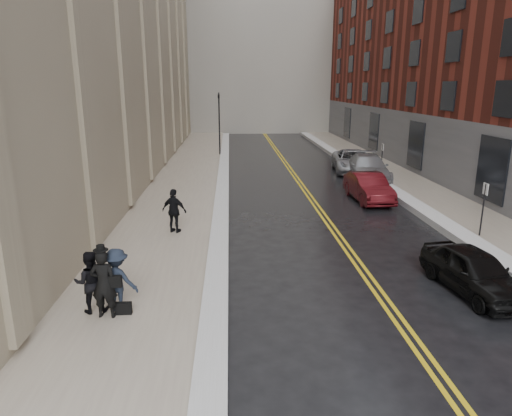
{
  "coord_description": "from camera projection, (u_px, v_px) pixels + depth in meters",
  "views": [
    {
      "loc": [
        -1.73,
        -8.3,
        5.81
      ],
      "look_at": [
        -0.85,
        7.21,
        1.6
      ],
      "focal_mm": 32.0,
      "sensor_mm": 36.0,
      "label": 1
    }
  ],
  "objects": [
    {
      "name": "ground",
      "position": [
        316.0,
        370.0,
        9.61
      ],
      "size": [
        160.0,
        160.0,
        0.0
      ],
      "primitive_type": "plane",
      "color": "black",
      "rests_on": "ground"
    },
    {
      "name": "lane_stripe_a",
      "position": [
        305.0,
        194.0,
        25.16
      ],
      "size": [
        0.12,
        64.0,
        0.01
      ],
      "primitive_type": "cube",
      "color": "gold",
      "rests_on": "ground"
    },
    {
      "name": "lane_stripe_b",
      "position": [
        310.0,
        193.0,
        25.17
      ],
      "size": [
        0.12,
        64.0,
        0.01
      ],
      "primitive_type": "cube",
      "color": "gold",
      "rests_on": "ground"
    },
    {
      "name": "parking_sign_far",
      "position": [
        382.0,
        157.0,
        28.96
      ],
      "size": [
        0.06,
        0.35,
        2.23
      ],
      "color": "black",
      "rests_on": "ground"
    },
    {
      "name": "snow_ridge_left",
      "position": [
        222.0,
        192.0,
        24.88
      ],
      "size": [
        0.7,
        60.8,
        0.26
      ],
      "primitive_type": "cube",
      "color": "silver",
      "rests_on": "ground"
    },
    {
      "name": "pedestrian_a",
      "position": [
        90.0,
        282.0,
        11.57
      ],
      "size": [
        0.91,
        0.77,
        1.64
      ],
      "primitive_type": "imported",
      "rotation": [
        0.0,
        0.0,
        3.34
      ],
      "color": "black",
      "rests_on": "sidewalk_left"
    },
    {
      "name": "sidewalk_right",
      "position": [
        423.0,
        191.0,
        25.5
      ],
      "size": [
        3.0,
        64.0,
        0.15
      ],
      "primitive_type": "cube",
      "color": "gray",
      "rests_on": "ground"
    },
    {
      "name": "snow_ridge_right",
      "position": [
        390.0,
        190.0,
        25.38
      ],
      "size": [
        0.85,
        60.8,
        0.3
      ],
      "primitive_type": "cube",
      "color": "silver",
      "rests_on": "ground"
    },
    {
      "name": "sidewalk_left",
      "position": [
        180.0,
        194.0,
        24.77
      ],
      "size": [
        4.0,
        64.0,
        0.15
      ],
      "primitive_type": "cube",
      "color": "gray",
      "rests_on": "ground"
    },
    {
      "name": "parking_sign_near",
      "position": [
        483.0,
        205.0,
        17.4
      ],
      "size": [
        0.06,
        0.35,
        2.23
      ],
      "color": "black",
      "rests_on": "ground"
    },
    {
      "name": "traffic_signal",
      "position": [
        219.0,
        119.0,
        37.57
      ],
      "size": [
        0.18,
        0.15,
        5.2
      ],
      "color": "black",
      "rests_on": "ground"
    },
    {
      "name": "car_silver_near",
      "position": [
        368.0,
        168.0,
        28.32
      ],
      "size": [
        2.87,
        5.75,
        1.6
      ],
      "primitive_type": "imported",
      "rotation": [
        0.0,
        0.0,
        -0.12
      ],
      "color": "#97999E",
      "rests_on": "ground"
    },
    {
      "name": "car_black",
      "position": [
        474.0,
        271.0,
        13.07
      ],
      "size": [
        2.02,
        3.94,
        1.29
      ],
      "primitive_type": "imported",
      "rotation": [
        0.0,
        0.0,
        0.14
      ],
      "color": "black",
      "rests_on": "ground"
    },
    {
      "name": "pedestrian_main",
      "position": [
        104.0,
        284.0,
        11.29
      ],
      "size": [
        0.68,
        0.47,
        1.78
      ],
      "primitive_type": "imported",
      "rotation": [
        0.0,
        0.0,
        3.07
      ],
      "color": "black",
      "rests_on": "sidewalk_left"
    },
    {
      "name": "pedestrian_c",
      "position": [
        174.0,
        211.0,
        17.88
      ],
      "size": [
        1.11,
        0.78,
        1.75
      ],
      "primitive_type": "imported",
      "rotation": [
        0.0,
        0.0,
        2.77
      ],
      "color": "black",
      "rests_on": "sidewalk_left"
    },
    {
      "name": "car_silver_far",
      "position": [
        353.0,
        161.0,
        31.23
      ],
      "size": [
        3.17,
        5.68,
        1.5
      ],
      "primitive_type": "imported",
      "rotation": [
        0.0,
        0.0,
        -0.13
      ],
      "color": "#A4A6AD",
      "rests_on": "ground"
    },
    {
      "name": "pedestrian_b",
      "position": [
        117.0,
        280.0,
        11.65
      ],
      "size": [
        1.22,
        0.92,
        1.68
      ],
      "primitive_type": "imported",
      "rotation": [
        0.0,
        0.0,
        2.84
      ],
      "color": "#1B2231",
      "rests_on": "sidewalk_left"
    },
    {
      "name": "car_maroon",
      "position": [
        368.0,
        187.0,
        23.46
      ],
      "size": [
        1.65,
        4.36,
        1.42
      ],
      "primitive_type": "imported",
      "rotation": [
        0.0,
        0.0,
        0.03
      ],
      "color": "#490D12",
      "rests_on": "ground"
    }
  ]
}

